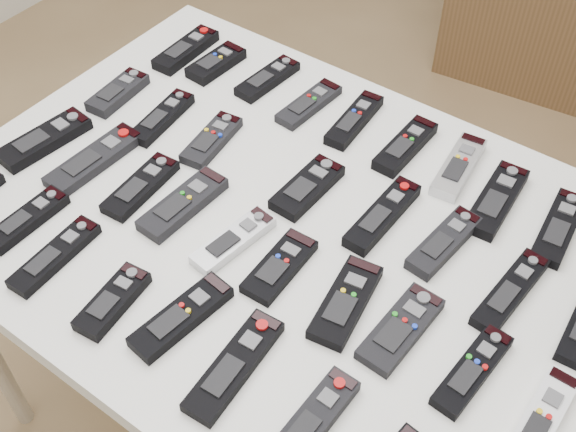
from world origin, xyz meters
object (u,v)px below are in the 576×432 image
Objects in this scene: remote_22 at (233,241)px; remote_24 at (346,302)px; remote_0 at (186,50)px; remote_32 at (182,317)px; remote_21 at (183,204)px; remote_19 at (95,159)px; remote_3 at (309,104)px; remote_25 at (401,329)px; remote_11 at (162,117)px; remote_31 at (113,301)px; remote_8 at (559,228)px; remote_1 at (216,63)px; remote_33 at (235,365)px; remote_6 at (459,167)px; remote_13 at (307,187)px; remote_18 at (44,140)px; remote_20 at (141,186)px; table at (288,245)px; remote_29 at (27,219)px; remote_2 at (268,79)px; remote_10 at (118,93)px; remote_27 at (539,424)px; remote_4 at (354,120)px; remote_12 at (212,140)px; remote_16 at (510,291)px; remote_23 at (280,266)px; remote_7 at (496,200)px; remote_30 at (55,256)px.

remote_24 reaches higher than remote_22.
remote_32 is at bearing -50.50° from remote_0.
remote_21 is at bearing 138.16° from remote_32.
remote_19 is 1.25× the size of remote_22.
remote_3 is 0.57m from remote_25.
remote_11 is 0.46m from remote_31.
remote_32 is at bearing -50.29° from remote_11.
remote_19 is (-0.79, -0.36, 0.00)m from remote_8.
remote_1 is 0.83× the size of remote_25.
remote_33 is at bearing -44.94° from remote_0.
remote_6 is 1.10× the size of remote_13.
remote_18 reaches higher than remote_19.
remote_22 is at bearing -4.77° from remote_20.
table is 7.23× the size of remote_6.
remote_3 is 0.60m from remote_29.
remote_32 is (-0.41, -0.53, 0.00)m from remote_8.
remote_6 is 1.23× the size of remote_31.
remote_11 is (-0.37, 0.08, 0.07)m from table.
remote_19 is at bearing -101.49° from remote_2.
remote_10 is at bearing -177.86° from remote_13.
remote_1 is at bearing 175.13° from remote_6.
remote_2 is 0.89m from remote_27.
remote_4 and remote_29 have the same top height.
remote_12 is 0.92× the size of remote_20.
remote_29 reaches higher than remote_22.
remote_16 is at bearing -53.13° from remote_6.
remote_13 is at bearing 31.19° from remote_20.
remote_0 reaches higher than remote_23.
remote_11 is at bearing -171.56° from remote_8.
remote_31 is at bearing -137.43° from remote_8.
remote_8 and remote_16 have the same top height.
remote_7 reaches higher than remote_29.
remote_20 is at bearing -172.76° from remote_22.
remote_29 is (-0.42, -0.18, 0.00)m from remote_23.
remote_12 is 0.63m from remote_16.
remote_30 is at bearing -96.59° from remote_3.
remote_2 is 0.91× the size of remote_8.
remote_32 is at bearing 4.34° from remote_30.
table is 0.48m from remote_8.
remote_19 reaches higher than remote_20.
remote_29 is (-0.89, -0.17, 0.00)m from remote_27.
remote_22 is (0.11, -0.38, 0.00)m from remote_3.
remote_31 reaches higher than remote_23.
remote_7 is 0.76m from remote_19.
remote_8 is 0.45m from remote_13.
remote_29 is at bearing -150.47° from remote_8.
remote_19 is 1.13× the size of remote_21.
remote_19 is at bearing -137.55° from remote_12.
remote_11 is at bearing 175.31° from remote_12.
remote_29 is (-0.35, -0.36, 0.00)m from remote_13.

